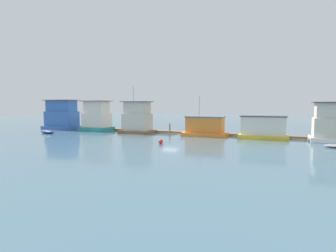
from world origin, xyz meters
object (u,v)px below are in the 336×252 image
Objects in this scene: dinghy_navy at (47,132)px; mooring_post_far_left at (170,128)px; houseboat_blue at (62,116)px; houseboat_orange at (205,127)px; houseboat_white at (336,124)px; buoy_red at (161,142)px; houseboat_teal at (97,118)px; houseboat_brown at (137,119)px; houseboat_yellow at (263,128)px.

mooring_post_far_left reaches higher than dinghy_navy.
houseboat_orange is at bearing -0.53° from houseboat_blue.
dinghy_navy is at bearing -171.98° from houseboat_white.
houseboat_blue is 27.75m from buoy_red.
buoy_red is at bearing -30.47° from houseboat_teal.
houseboat_orange is 25.82m from dinghy_navy.
houseboat_brown is 1.18× the size of houseboat_orange.
houseboat_white is 21.72m from buoy_red.
houseboat_yellow is at bearing -0.04° from houseboat_orange.
buoy_red is at bearing -72.75° from mooring_post_far_left.
houseboat_yellow is at bearing -0.42° from houseboat_blue.
houseboat_brown is at bearing 131.70° from buoy_red.
houseboat_yellow is 14.91m from buoy_red.
houseboat_teal is at bearing 177.60° from houseboat_brown.
houseboat_brown is at bearing -179.40° from houseboat_orange.
mooring_post_far_left is (-14.57, 1.45, -0.69)m from houseboat_yellow.
houseboat_blue is 0.91× the size of houseboat_brown.
mooring_post_far_left is at bearing 22.86° from dinghy_navy.
houseboat_orange is at bearing -12.89° from mooring_post_far_left.
houseboat_teal reaches higher than houseboat_white.
houseboat_teal reaches higher than mooring_post_far_left.
houseboat_teal is at bearing 179.33° from houseboat_orange.
houseboat_teal is 20.16m from houseboat_orange.
houseboat_brown is at bearing -163.30° from mooring_post_far_left.
mooring_post_far_left is (18.66, 7.86, 0.53)m from dinghy_navy.
houseboat_blue is 16.92m from houseboat_brown.
houseboat_blue reaches higher than dinghy_navy.
buoy_red is at bearing -154.15° from houseboat_white.
houseboat_brown reaches higher than mooring_post_far_left.
houseboat_orange is 1.00× the size of houseboat_yellow.
dinghy_navy is at bearing -154.88° from houseboat_brown.
houseboat_yellow is (8.25, -0.01, 0.13)m from houseboat_orange.
houseboat_orange reaches higher than houseboat_yellow.
houseboat_brown is (16.92, -0.39, -0.19)m from houseboat_blue.
houseboat_teal is at bearing -0.20° from houseboat_blue.
houseboat_teal is (8.34, -0.03, -0.16)m from houseboat_blue.
dinghy_navy is 2.47× the size of mooring_post_far_left.
mooring_post_far_left is at bearing 3.05° from houseboat_blue.
houseboat_orange is at bearing 178.12° from houseboat_white.
houseboat_brown reaches higher than houseboat_teal.
buoy_red is at bearing -105.56° from houseboat_orange.
dinghy_navy is at bearing -62.43° from houseboat_blue.
houseboat_teal is 0.96× the size of houseboat_white.
houseboat_brown is 1.37× the size of houseboat_white.
houseboat_blue is 28.50m from houseboat_orange.
houseboat_white is at bearing 8.02° from dinghy_navy.
houseboat_orange is 11.74× the size of buoy_red.
dinghy_navy is at bearing -169.08° from houseboat_yellow.
houseboat_blue is 1.08× the size of houseboat_yellow.
mooring_post_far_left is at bearing 167.11° from houseboat_orange.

